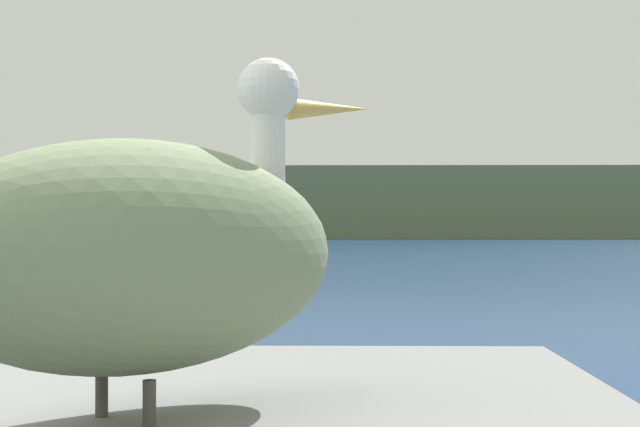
# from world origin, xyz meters

# --- Properties ---
(hillside_backdrop) EXTENTS (140.00, 10.11, 5.26)m
(hillside_backdrop) POSITION_xyz_m (0.00, 72.97, 2.63)
(hillside_backdrop) COLOR #6B7A51
(hillside_backdrop) RESTS_ON ground
(pelican) EXTENTS (1.14, 1.28, 0.89)m
(pelican) POSITION_xyz_m (1.39, 0.41, 0.99)
(pelican) COLOR gray
(pelican) RESTS_ON pier_dock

